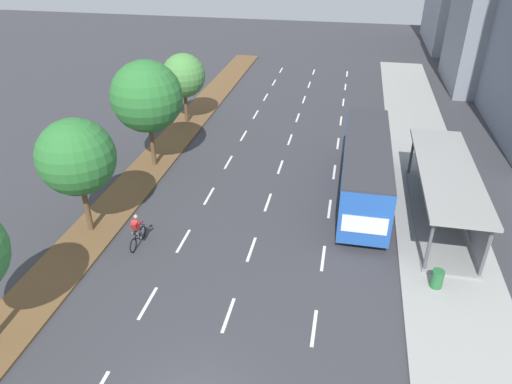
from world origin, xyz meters
The scene contains 12 objects.
median_strip centered at (-8.30, 20.00, 0.06)m, with size 2.60×52.00×0.12m, color brown.
sidewalk_right centered at (9.25, 20.00, 0.07)m, with size 4.50×52.00×0.15m, color #9E9E99.
lane_divider_left centered at (-3.50, 18.20, 0.00)m, with size 0.14×47.39×0.01m.
lane_divider_center centered at (0.00, 18.20, 0.00)m, with size 0.14×47.39×0.01m.
lane_divider_right centered at (3.50, 18.20, 0.00)m, with size 0.14×47.39×0.01m.
bus_shelter centered at (9.53, 13.79, 1.87)m, with size 2.90×10.55×2.86m.
bus centered at (5.25, 15.47, 2.07)m, with size 2.54×11.29×3.37m.
cyclist centered at (-5.55, 8.35, 0.79)m, with size 0.46×1.82×1.71m.
median_tree_second centered at (-8.45, 9.01, 4.23)m, with size 3.73×3.73×5.99m.
median_tree_third centered at (-8.09, 16.72, 4.69)m, with size 4.38×4.38×6.76m.
median_tree_fourth centered at (-8.48, 24.43, 3.78)m, with size 3.29×3.29×5.32m.
trash_bin centered at (8.45, 7.91, 0.57)m, with size 0.52×0.52×0.85m, color #286B38.
Camera 1 is at (3.94, -9.11, 13.98)m, focal length 33.19 mm.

